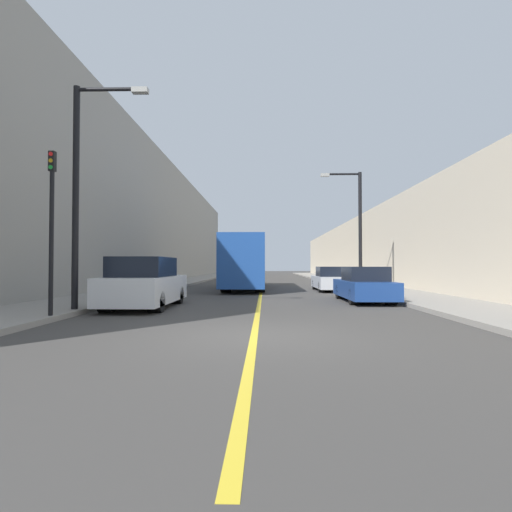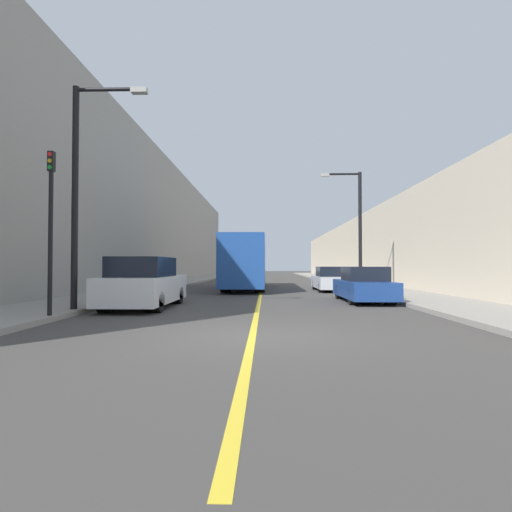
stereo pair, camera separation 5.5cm
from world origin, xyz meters
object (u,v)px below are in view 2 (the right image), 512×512
object	(u,v)px
car_right_mid	(331,280)
bus	(246,262)
street_lamp_left	(82,181)
street_lamp_right	(356,222)
traffic_light	(51,226)
car_right_near	(364,286)
parked_suv_left	(144,284)

from	to	relation	value
car_right_mid	bus	bearing A→B (deg)	158.79
street_lamp_left	car_right_mid	bearing A→B (deg)	49.98
street_lamp_right	bus	bearing A→B (deg)	156.22
street_lamp_right	traffic_light	size ratio (longest dim) A/B	1.50
car_right_near	traffic_light	world-z (taller)	traffic_light
bus	car_right_mid	size ratio (longest dim) A/B	2.50
street_lamp_left	bus	bearing A→B (deg)	71.69
street_lamp_left	street_lamp_right	size ratio (longest dim) A/B	1.04
car_right_mid	street_lamp_right	distance (m)	3.69
street_lamp_right	traffic_light	bearing A→B (deg)	-132.16
car_right_near	car_right_mid	xyz separation A→B (m)	(-0.19, 7.04, -0.01)
bus	traffic_light	world-z (taller)	traffic_light
car_right_mid	street_lamp_left	distance (m)	15.40
car_right_mid	traffic_light	world-z (taller)	traffic_light
car_right_mid	street_lamp_left	bearing A→B (deg)	-130.02
parked_suv_left	car_right_mid	size ratio (longest dim) A/B	1.08
car_right_mid	traffic_light	xyz separation A→B (m)	(-9.75, -13.05, 1.93)
street_lamp_left	traffic_light	size ratio (longest dim) A/B	1.56
street_lamp_right	traffic_light	xyz separation A→B (m)	(-11.05, -12.21, -1.42)
bus	car_right_mid	world-z (taller)	bus
car_right_mid	car_right_near	bearing A→B (deg)	-88.49
street_lamp_left	car_right_near	bearing A→B (deg)	24.31
car_right_mid	traffic_light	distance (m)	16.41
street_lamp_left	street_lamp_right	distance (m)	15.27
bus	car_right_mid	bearing A→B (deg)	-21.21
street_lamp_right	car_right_near	bearing A→B (deg)	-100.22
street_lamp_left	traffic_light	xyz separation A→B (m)	(-0.11, -1.57, -1.56)
street_lamp_right	parked_suv_left	bearing A→B (deg)	-137.43
traffic_light	bus	bearing A→B (deg)	73.12
car_right_near	car_right_mid	bearing A→B (deg)	91.51
car_right_near	street_lamp_left	size ratio (longest dim) A/B	0.66
traffic_light	street_lamp_left	bearing A→B (deg)	86.13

